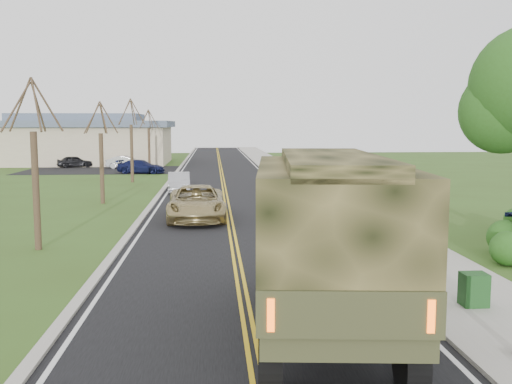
{
  "coord_description": "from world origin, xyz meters",
  "views": [
    {
      "loc": [
        -0.74,
        -10.5,
        4.44
      ],
      "look_at": [
        0.93,
        11.71,
        1.8
      ],
      "focal_mm": 40.0,
      "sensor_mm": 36.0,
      "label": 1
    }
  ],
  "objects": [
    {
      "name": "military_truck",
      "position": [
        1.58,
        0.97,
        2.22
      ],
      "size": [
        3.44,
        7.98,
        3.87
      ],
      "rotation": [
        0.0,
        0.0,
        -0.1
      ],
      "color": "black",
      "rests_on": "ground"
    },
    {
      "name": "lot_car_dark",
      "position": [
        -15.12,
        50.0,
        0.61
      ],
      "size": [
        3.89,
        2.57,
        1.23
      ],
      "primitive_type": "imported",
      "rotation": [
        0.0,
        0.0,
        1.91
      ],
      "color": "black",
      "rests_on": "ground"
    },
    {
      "name": "bare_tree_d",
      "position": [
        -7.0,
        46.0,
        2.55
      ],
      "size": [
        1.88,
        2.2,
        5.91
      ],
      "color": "#38281C",
      "rests_on": "ground"
    },
    {
      "name": "commercial_building",
      "position": [
        -15.98,
        55.97,
        2.69
      ],
      "size": [
        25.5,
        21.5,
        5.65
      ],
      "color": "tan",
      "rests_on": "ground"
    },
    {
      "name": "lot_car_silver",
      "position": [
        -9.55,
        48.03,
        0.65
      ],
      "size": [
        4.01,
        1.63,
        1.29
      ],
      "primitive_type": "imported",
      "rotation": [
        0.0,
        0.0,
        1.5
      ],
      "color": "#AAAAAF",
      "rests_on": "ground"
    },
    {
      "name": "sidewalk_right",
      "position": [
        5.9,
        40.0,
        0.05
      ],
      "size": [
        3.2,
        120.0,
        0.1
      ],
      "primitive_type": "cube",
      "color": "#9E998E",
      "rests_on": "ground"
    },
    {
      "name": "curb_left",
      "position": [
        -4.15,
        40.0,
        0.05
      ],
      "size": [
        0.3,
        120.0,
        0.1
      ],
      "primitive_type": "cube",
      "color": "#9E998E",
      "rests_on": "ground"
    },
    {
      "name": "bare_tree_c",
      "position": [
        -7.0,
        34.0,
        2.78
      ],
      "size": [
        2.04,
        2.39,
        6.42
      ],
      "color": "#38281C",
      "rests_on": "ground"
    },
    {
      "name": "utility_box_near",
      "position": [
        5.49,
        2.39,
        0.5
      ],
      "size": [
        0.6,
        0.5,
        0.8
      ],
      "primitive_type": "cube",
      "rotation": [
        0.0,
        0.0,
        -0.01
      ],
      "color": "#184519",
      "rests_on": "sidewalk_right"
    },
    {
      "name": "suv_champagne",
      "position": [
        -1.54,
        16.1,
        0.79
      ],
      "size": [
        2.78,
        5.77,
        1.59
      ],
      "primitive_type": "imported",
      "rotation": [
        0.0,
        0.0,
        0.03
      ],
      "color": "tan",
      "rests_on": "ground"
    },
    {
      "name": "lot_car_navy",
      "position": [
        -7.32,
        42.0,
        0.62
      ],
      "size": [
        4.55,
        2.51,
        1.25
      ],
      "primitive_type": "imported",
      "rotation": [
        0.0,
        0.0,
        1.39
      ],
      "color": "#10143C",
      "rests_on": "ground"
    },
    {
      "name": "bare_tree_b",
      "position": [
        -7.0,
        22.0,
        2.48
      ],
      "size": [
        1.83,
        2.14,
        5.73
      ],
      "color": "#38281C",
      "rests_on": "ground"
    },
    {
      "name": "curb_right",
      "position": [
        4.15,
        40.0,
        0.06
      ],
      "size": [
        0.3,
        120.0,
        0.12
      ],
      "primitive_type": "cube",
      "color": "#9E998E",
      "rests_on": "ground"
    },
    {
      "name": "sedan_silver",
      "position": [
        -3.0,
        26.97,
        0.66
      ],
      "size": [
        1.63,
        4.07,
        1.32
      ],
      "primitive_type": "imported",
      "rotation": [
        0.0,
        0.0,
        0.06
      ],
      "color": "#AEAEB3",
      "rests_on": "ground"
    },
    {
      "name": "ground",
      "position": [
        0.0,
        0.0,
        0.0
      ],
      "size": [
        160.0,
        160.0,
        0.0
      ],
      "primitive_type": "plane",
      "color": "#334C19",
      "rests_on": "ground"
    },
    {
      "name": "road",
      "position": [
        0.0,
        40.0,
        0.01
      ],
      "size": [
        8.0,
        120.0,
        0.01
      ],
      "primitive_type": "cube",
      "color": "black",
      "rests_on": "ground"
    },
    {
      "name": "bare_tree_a",
      "position": [
        -7.0,
        10.0,
        2.63
      ],
      "size": [
        1.93,
        2.26,
        6.08
      ],
      "color": "#38281C",
      "rests_on": "ground"
    }
  ]
}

